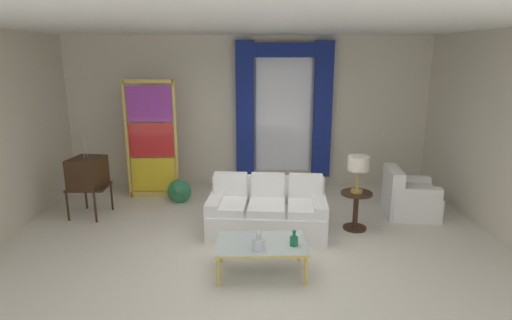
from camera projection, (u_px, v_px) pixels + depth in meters
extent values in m
plane|color=silver|center=(253.00, 248.00, 5.88)|extent=(16.00, 16.00, 0.00)
cube|color=beige|center=(250.00, 112.00, 8.47)|extent=(8.00, 0.12, 3.00)
cube|color=beige|center=(500.00, 134.00, 6.19)|extent=(0.12, 7.00, 3.00)
cube|color=white|center=(252.00, 26.00, 5.91)|extent=(8.00, 7.60, 0.04)
cube|color=white|center=(283.00, 110.00, 8.40)|extent=(1.10, 0.02, 2.50)
cylinder|color=gold|center=(285.00, 42.00, 8.00)|extent=(2.00, 0.04, 0.04)
cube|color=navy|center=(245.00, 111.00, 8.28)|extent=(0.36, 0.12, 2.70)
cube|color=navy|center=(323.00, 111.00, 8.33)|extent=(0.36, 0.12, 2.70)
cube|color=navy|center=(285.00, 50.00, 8.02)|extent=(1.80, 0.10, 0.28)
cube|color=white|center=(267.00, 221.00, 6.35)|extent=(1.82, 1.07, 0.38)
cube|color=white|center=(268.00, 200.00, 6.66)|extent=(1.75, 0.37, 0.78)
cube|color=white|center=(319.00, 217.00, 6.28)|extent=(0.28, 0.87, 0.56)
cube|color=white|center=(216.00, 214.00, 6.39)|extent=(0.28, 0.87, 0.56)
cube|color=white|center=(306.00, 207.00, 6.20)|extent=(0.61, 0.79, 0.12)
cube|color=white|center=(305.00, 187.00, 6.46)|extent=(0.52, 0.19, 0.40)
cube|color=white|center=(267.00, 206.00, 6.24)|extent=(0.61, 0.79, 0.12)
cube|color=white|center=(268.00, 186.00, 6.50)|extent=(0.52, 0.19, 0.40)
cube|color=white|center=(228.00, 205.00, 6.28)|extent=(0.61, 0.79, 0.12)
cube|color=white|center=(231.00, 185.00, 6.54)|extent=(0.52, 0.19, 0.40)
cube|color=silver|center=(261.00, 243.00, 5.13)|extent=(1.10, 0.68, 0.02)
cube|color=gold|center=(260.00, 234.00, 5.44)|extent=(1.10, 0.04, 0.03)
cube|color=gold|center=(262.00, 257.00, 4.82)|extent=(1.10, 0.04, 0.03)
cube|color=gold|center=(218.00, 245.00, 5.12)|extent=(0.04, 0.68, 0.03)
cube|color=gold|center=(304.00, 244.00, 5.14)|extent=(0.04, 0.68, 0.03)
cylinder|color=gold|center=(221.00, 248.00, 5.45)|extent=(0.04, 0.04, 0.38)
cylinder|color=gold|center=(299.00, 247.00, 5.48)|extent=(0.04, 0.04, 0.38)
cylinder|color=gold|center=(218.00, 272.00, 4.87)|extent=(0.04, 0.04, 0.38)
cylinder|color=gold|center=(306.00, 270.00, 4.90)|extent=(0.04, 0.04, 0.38)
cylinder|color=silver|center=(259.00, 244.00, 4.92)|extent=(0.14, 0.14, 0.14)
cylinder|color=silver|center=(259.00, 237.00, 4.89)|extent=(0.05, 0.05, 0.05)
sphere|color=silver|center=(259.00, 233.00, 4.88)|extent=(0.06, 0.06, 0.06)
cylinder|color=#196B3D|center=(294.00, 241.00, 5.03)|extent=(0.10, 0.10, 0.11)
cylinder|color=#196B3D|center=(294.00, 235.00, 5.01)|extent=(0.04, 0.04, 0.05)
sphere|color=#196B3D|center=(294.00, 232.00, 5.00)|extent=(0.05, 0.05, 0.05)
cube|color=#382314|center=(89.00, 187.00, 6.97)|extent=(0.62, 0.54, 0.03)
cylinder|color=#382314|center=(68.00, 206.00, 6.80)|extent=(0.04, 0.04, 0.50)
cylinder|color=#382314|center=(86.00, 195.00, 7.33)|extent=(0.04, 0.04, 0.50)
cylinder|color=#382314|center=(95.00, 208.00, 6.73)|extent=(0.04, 0.04, 0.50)
cylinder|color=#382314|center=(112.00, 196.00, 7.27)|extent=(0.04, 0.04, 0.50)
cube|color=#382314|center=(87.00, 172.00, 6.91)|extent=(0.57, 0.63, 0.48)
cube|color=black|center=(74.00, 170.00, 6.94)|extent=(0.08, 0.39, 0.30)
cylinder|color=gold|center=(72.00, 183.00, 6.91)|extent=(0.02, 0.04, 0.04)
cylinder|color=gold|center=(78.00, 180.00, 7.06)|extent=(0.02, 0.04, 0.04)
cylinder|color=silver|center=(85.00, 147.00, 6.81)|extent=(0.03, 0.13, 0.34)
cylinder|color=silver|center=(85.00, 147.00, 6.81)|extent=(0.03, 0.13, 0.34)
cube|color=white|center=(411.00, 203.00, 7.07)|extent=(0.90, 0.90, 0.40)
cube|color=white|center=(413.00, 189.00, 7.01)|extent=(0.77, 0.77, 0.10)
cube|color=white|center=(393.00, 191.00, 7.05)|extent=(0.31, 0.82, 0.80)
cube|color=white|center=(407.00, 192.00, 7.35)|extent=(0.75, 0.28, 0.58)
cube|color=white|center=(417.00, 205.00, 6.74)|extent=(0.75, 0.28, 0.58)
cube|color=gold|center=(127.00, 140.00, 7.74)|extent=(0.05, 0.05, 2.20)
cube|color=gold|center=(176.00, 140.00, 7.77)|extent=(0.05, 0.05, 2.20)
cube|color=gold|center=(148.00, 81.00, 7.50)|extent=(0.90, 0.05, 0.06)
cube|color=gold|center=(155.00, 194.00, 8.01)|extent=(0.90, 0.05, 0.10)
cube|color=yellow|center=(154.00, 175.00, 7.92)|extent=(0.82, 0.02, 0.64)
cube|color=red|center=(152.00, 140.00, 7.76)|extent=(0.82, 0.02, 0.64)
cube|color=purple|center=(149.00, 104.00, 7.59)|extent=(0.82, 0.02, 0.64)
cylinder|color=beige|center=(180.00, 200.00, 7.75)|extent=(0.16, 0.16, 0.06)
ellipsoid|color=#1B40A2|center=(180.00, 194.00, 7.72)|extent=(0.18, 0.32, 0.20)
sphere|color=#1B40A2|center=(181.00, 186.00, 7.83)|extent=(0.09, 0.09, 0.09)
cone|color=gold|center=(181.00, 185.00, 7.89)|extent=(0.02, 0.04, 0.02)
cone|color=#307F50|center=(178.00, 192.00, 7.53)|extent=(0.44, 0.40, 0.50)
cylinder|color=#382314|center=(357.00, 193.00, 6.40)|extent=(0.48, 0.48, 0.03)
cylinder|color=#382314|center=(356.00, 211.00, 6.47)|extent=(0.08, 0.08, 0.55)
cylinder|color=#382314|center=(354.00, 228.00, 6.54)|extent=(0.36, 0.36, 0.03)
cylinder|color=#B29338|center=(357.00, 191.00, 6.39)|extent=(0.18, 0.18, 0.04)
cylinder|color=#B29338|center=(358.00, 179.00, 6.34)|extent=(0.03, 0.03, 0.36)
cylinder|color=beige|center=(358.00, 163.00, 6.28)|extent=(0.32, 0.32, 0.22)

